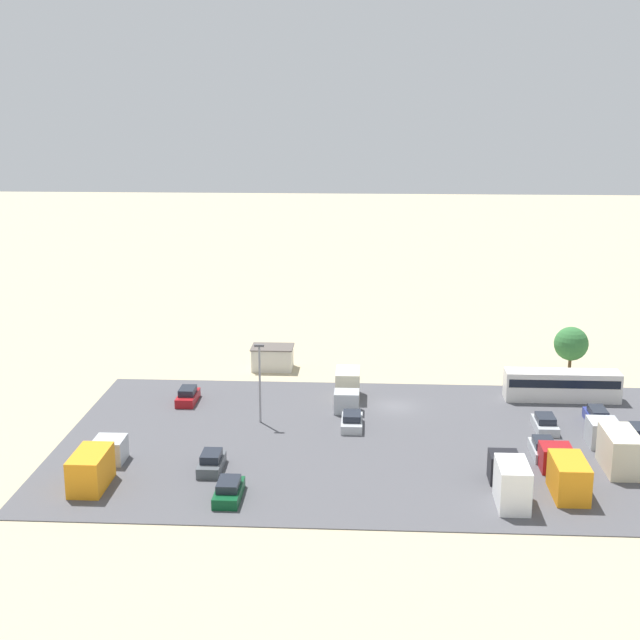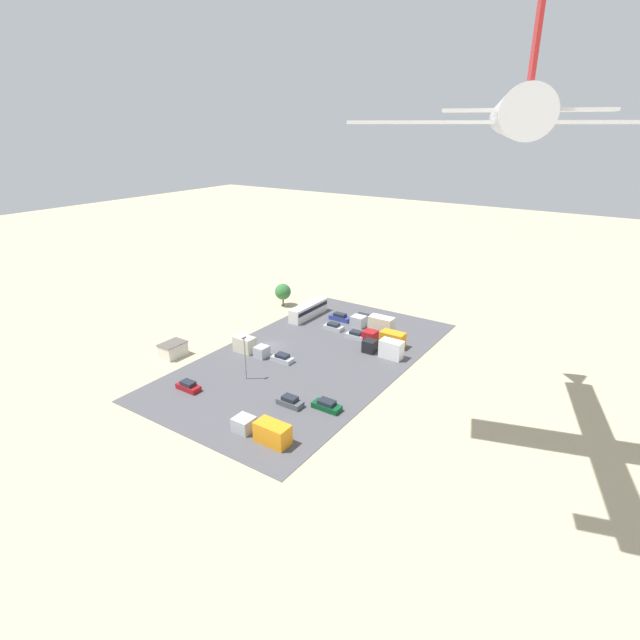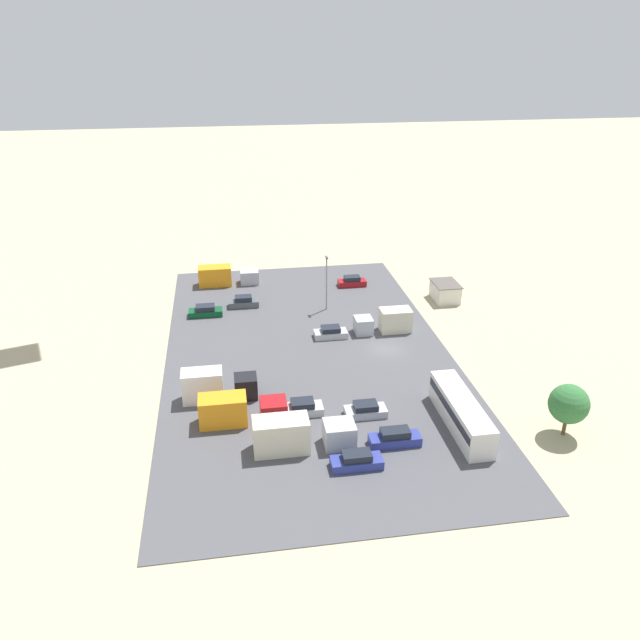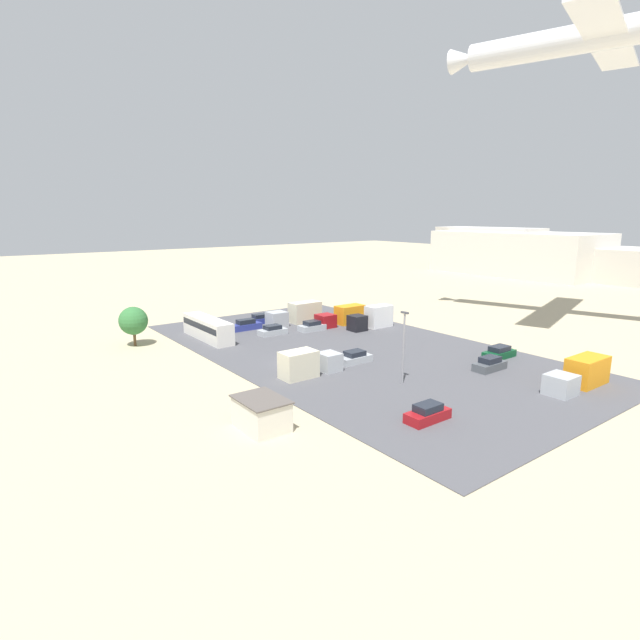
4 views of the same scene
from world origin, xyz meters
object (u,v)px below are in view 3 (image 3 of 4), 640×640
at_px(bus, 461,412).
at_px(parked_truck_0, 215,386).
at_px(parked_car_6, 352,282).
at_px(parked_truck_2, 225,276).
at_px(parked_car_3, 244,302).
at_px(parked_car_5, 331,333).
at_px(parked_car_4, 206,311).
at_px(parked_truck_4, 386,322).
at_px(parked_truck_1, 237,410).
at_px(shed_building, 445,291).
at_px(parked_car_0, 366,410).
at_px(parked_truck_3, 298,435).
at_px(parked_car_2, 395,438).
at_px(parked_car_1, 357,461).
at_px(parked_car_7, 303,408).

relative_size(bus, parked_truck_0, 1.49).
height_order(parked_car_6, parked_truck_2, parked_truck_2).
relative_size(parked_car_3, parked_car_5, 1.01).
relative_size(parked_car_4, parked_truck_4, 0.62).
bearing_deg(parked_truck_1, parked_car_5, 144.29).
relative_size(shed_building, parked_car_3, 1.14).
relative_size(parked_car_4, parked_car_6, 1.08).
relative_size(bus, parked_car_4, 2.56).
bearing_deg(parked_car_0, parked_truck_0, 69.60).
height_order(parked_car_4, parked_truck_3, parked_truck_3).
height_order(parked_truck_0, parked_truck_1, parked_truck_0).
height_order(shed_building, parked_car_6, shed_building).
bearing_deg(parked_truck_0, parked_truck_4, 120.93).
distance_m(parked_car_3, parked_truck_4, 20.68).
bearing_deg(parked_truck_4, parked_car_5, 94.81).
relative_size(parked_car_0, parked_car_4, 0.93).
bearing_deg(parked_car_2, parked_car_6, -5.96).
bearing_deg(shed_building, parked_car_2, 153.46).
height_order(parked_car_6, parked_truck_0, parked_truck_0).
distance_m(parked_car_5, parked_truck_1, 20.94).
xyz_separation_m(shed_building, parked_car_6, (7.29, 12.04, -0.60)).
bearing_deg(parked_truck_3, parked_truck_4, 148.05).
bearing_deg(parked_truck_0, parked_car_5, 130.74).
height_order(shed_building, parked_truck_2, parked_truck_2).
relative_size(parked_car_5, parked_truck_2, 0.46).
distance_m(parked_truck_2, parked_truck_3, 42.86).
relative_size(parked_car_2, parked_car_5, 1.16).
distance_m(bus, parked_truck_4, 21.79).
bearing_deg(parked_truck_3, parked_truck_1, -134.64).
bearing_deg(parked_car_0, parked_car_2, -162.61).
distance_m(parked_car_4, parked_car_6, 23.02).
distance_m(parked_car_0, parked_truck_3, 8.59).
relative_size(parked_truck_1, parked_truck_2, 0.96).
bearing_deg(parked_car_1, parked_car_6, -11.12).
relative_size(parked_truck_0, parked_truck_2, 0.86).
xyz_separation_m(parked_car_2, parked_truck_4, (23.62, -5.27, 0.67)).
bearing_deg(parked_car_5, parked_truck_3, -17.32).
distance_m(bus, parked_truck_0, 25.01).
relative_size(parked_car_3, parked_car_6, 1.00).
distance_m(shed_building, parked_car_3, 28.63).
distance_m(parked_car_1, parked_car_4, 37.30).
bearing_deg(parked_truck_4, parked_car_7, 142.73).
relative_size(parked_car_4, parked_car_7, 1.10).
height_order(parked_truck_2, parked_truck_4, parked_truck_4).
bearing_deg(parked_car_2, parked_car_7, 50.30).
bearing_deg(parked_truck_3, parked_car_7, 168.22).
height_order(bus, parked_car_6, bus).
height_order(parked_car_0, parked_truck_0, parked_truck_0).
height_order(parked_car_5, parked_truck_1, parked_truck_1).
distance_m(parked_car_1, parked_truck_2, 47.15).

